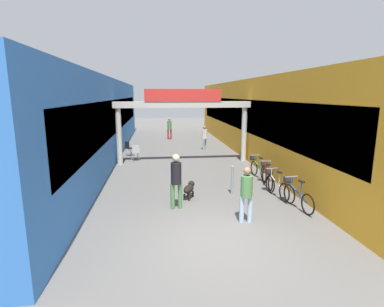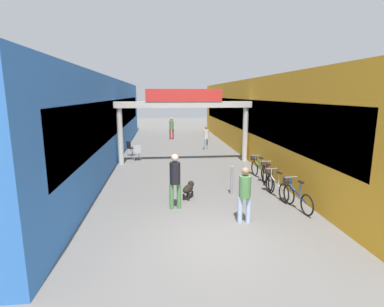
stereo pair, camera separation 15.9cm
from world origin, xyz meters
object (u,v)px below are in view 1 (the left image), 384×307
bollard_post_metal (232,180)px  cafe_chair_black_farther (129,147)px  pedestrian_carrying_crate (205,136)px  bicycle_red_third (267,175)px  pedestrian_with_dog (176,178)px  cafe_chair_aluminium_nearer (136,151)px  pedestrian_elderly_walking (169,127)px  dog_on_leash (189,188)px  bicycle_green_farthest (258,168)px  bicycle_silver_second (276,184)px  pedestrian_companion (246,191)px  bicycle_blue_nearest (296,195)px

bollard_post_metal → cafe_chair_black_farther: bollard_post_metal is taller
pedestrian_carrying_crate → bicycle_red_third: pedestrian_carrying_crate is taller
pedestrian_with_dog → cafe_chair_aluminium_nearer: (-1.77, 7.33, -0.50)m
pedestrian_elderly_walking → pedestrian_with_dog: bearing=-91.7°
bollard_post_metal → cafe_chair_black_farther: bearing=120.5°
pedestrian_carrying_crate → cafe_chair_aluminium_nearer: pedestrian_carrying_crate is taller
dog_on_leash → bicycle_green_farthest: bicycle_green_farthest is taller
pedestrian_carrying_crate → cafe_chair_black_farther: 5.09m
dog_on_leash → bicycle_silver_second: bearing=-3.0°
dog_on_leash → bollard_post_metal: size_ratio=0.75×
bicycle_green_farthest → cafe_chair_aluminium_nearer: bicycle_green_farthest is taller
pedestrian_companion → bicycle_blue_nearest: pedestrian_companion is taller
dog_on_leash → bicycle_green_farthest: (3.31, 2.27, 0.08)m
bicycle_blue_nearest → dog_on_leash: bearing=158.4°
bicycle_silver_second → bicycle_green_farthest: size_ratio=1.00×
bicycle_red_third → bicycle_green_farthest: 1.22m
bicycle_silver_second → cafe_chair_black_farther: 9.89m
pedestrian_carrying_crate → bicycle_green_farthest: size_ratio=0.95×
pedestrian_companion → cafe_chair_black_farther: pedestrian_companion is taller
pedestrian_elderly_walking → cafe_chair_aluminium_nearer: pedestrian_elderly_walking is taller
bollard_post_metal → bicycle_blue_nearest: bearing=-42.7°
pedestrian_companion → pedestrian_elderly_walking: pedestrian_elderly_walking is taller
pedestrian_companion → pedestrian_carrying_crate: pedestrian_companion is taller
dog_on_leash → cafe_chair_aluminium_nearer: 6.78m
pedestrian_elderly_walking → bicycle_red_third: pedestrian_elderly_walking is taller
pedestrian_elderly_walking → bicycle_green_farthest: 12.47m
cafe_chair_aluminium_nearer → dog_on_leash: bearing=-70.2°
bicycle_blue_nearest → cafe_chair_black_farther: 10.98m
dog_on_leash → bicycle_green_farthest: bearing=34.5°
dog_on_leash → bicycle_red_third: bearing=18.0°
pedestrian_carrying_crate → pedestrian_with_dog: bearing=-104.0°
pedestrian_with_dog → bollard_post_metal: 2.52m
cafe_chair_aluminium_nearer → cafe_chair_black_farther: 1.47m
pedestrian_carrying_crate → cafe_chair_black_farther: pedestrian_carrying_crate is taller
pedestrian_elderly_walking → pedestrian_companion: bearing=-85.0°
dog_on_leash → pedestrian_elderly_walking: bearing=90.2°
pedestrian_with_dog → bicycle_blue_nearest: bearing=-5.6°
pedestrian_elderly_walking → bicycle_red_third: size_ratio=1.07×
pedestrian_elderly_walking → bicycle_blue_nearest: pedestrian_elderly_walking is taller
bollard_post_metal → cafe_chair_aluminium_nearer: 7.26m
bicycle_red_third → bicycle_blue_nearest: bearing=-87.6°
bicycle_red_third → pedestrian_elderly_walking: bearing=104.1°
pedestrian_with_dog → dog_on_leash: bearing=61.3°
pedestrian_companion → pedestrian_carrying_crate: size_ratio=1.03×
bicycle_silver_second → bicycle_red_third: (0.13, 1.22, 0.00)m
pedestrian_with_dog → bicycle_blue_nearest: 3.94m
dog_on_leash → bollard_post_metal: 1.66m
pedestrian_companion → cafe_chair_aluminium_nearer: 9.38m
pedestrian_companion → dog_on_leash: pedestrian_companion is taller
pedestrian_with_dog → bollard_post_metal: pedestrian_with_dog is taller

